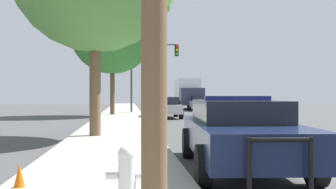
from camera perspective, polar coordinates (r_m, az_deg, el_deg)
sidewalk_left at (r=7.89m, az=-8.64°, el=-10.58°), size 3.00×110.00×0.13m
police_car at (r=8.64m, az=9.66°, el=-4.99°), size 2.34×5.41×1.48m
fire_hydrant at (r=5.44m, az=-5.57°, el=-10.48°), size 0.54×0.24×0.74m
traffic_light at (r=33.03m, az=-2.46°, el=4.29°), size 3.78×0.35×5.44m
car_background_oncoming at (r=38.10m, az=4.46°, el=-1.14°), size 2.10×4.06×1.35m
car_background_midblock at (r=26.68m, az=-0.38°, el=-1.69°), size 1.97×4.21×1.34m
box_truck at (r=42.99m, az=2.71°, el=0.22°), size 2.60×7.82×3.07m
tree_sidewalk_mid at (r=29.50m, az=-7.54°, el=8.51°), size 5.90×5.90×8.69m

